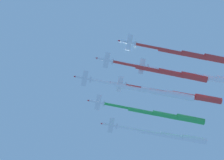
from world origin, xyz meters
name	(u,v)px	position (x,y,z in m)	size (l,w,h in m)	color
jet_lead	(156,92)	(-10.46, -22.32, 187.53)	(35.74, 59.66, 4.30)	silver
jet_port_inner	(172,73)	(-23.86, -22.09, 188.51)	(32.89, 55.36, 4.28)	silver
jet_starboard_inner	(167,115)	(-4.32, -36.55, 187.09)	(35.34, 59.53, 4.38)	silver
jet_port_mid	(186,95)	(-19.24, -36.99, 189.05)	(34.75, 56.20, 4.25)	silver
jet_starboard_mid	(195,55)	(-39.23, -24.14, 187.10)	(33.02, 54.58, 4.37)	silver
jet_port_outer	(173,136)	(2.88, -47.71, 187.01)	(33.27, 54.65, 4.32)	silver
jet_starboard_outer	(207,77)	(-34.14, -38.54, 189.55)	(34.17, 54.63, 4.25)	silver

